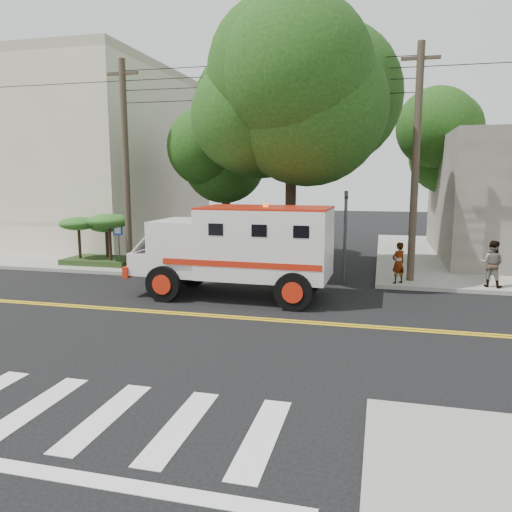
# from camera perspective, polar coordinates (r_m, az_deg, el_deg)

# --- Properties ---
(ground) EXTENTS (100.00, 100.00, 0.00)m
(ground) POSITION_cam_1_polar(r_m,az_deg,el_deg) (15.20, -6.16, -6.74)
(ground) COLOR black
(ground) RESTS_ON ground
(sidewalk_nw) EXTENTS (17.00, 17.00, 0.15)m
(sidewalk_nw) POSITION_cam_1_polar(r_m,az_deg,el_deg) (33.21, -20.13, 1.44)
(sidewalk_nw) COLOR gray
(sidewalk_nw) RESTS_ON ground
(building_left) EXTENTS (16.00, 14.00, 10.00)m
(building_left) POSITION_cam_1_polar(r_m,az_deg,el_deg) (35.36, -21.92, 10.01)
(building_left) COLOR beige
(building_left) RESTS_ON sidewalk_nw
(utility_pole_left) EXTENTS (0.28, 0.28, 9.00)m
(utility_pole_left) POSITION_cam_1_polar(r_m,az_deg,el_deg) (22.44, -14.64, 9.69)
(utility_pole_left) COLOR #382D23
(utility_pole_left) RESTS_ON ground
(utility_pole_right) EXTENTS (0.28, 0.28, 9.00)m
(utility_pole_right) POSITION_cam_1_polar(r_m,az_deg,el_deg) (19.95, 17.76, 9.69)
(utility_pole_right) COLOR #382D23
(utility_pole_right) RESTS_ON ground
(tree_main) EXTENTS (6.08, 5.70, 9.85)m
(tree_main) POSITION_cam_1_polar(r_m,az_deg,el_deg) (20.41, 5.23, 17.66)
(tree_main) COLOR black
(tree_main) RESTS_ON ground
(tree_left) EXTENTS (4.48, 4.20, 7.70)m
(tree_left) POSITION_cam_1_polar(r_m,az_deg,el_deg) (26.71, -2.96, 12.44)
(tree_left) COLOR black
(tree_left) RESTS_ON ground
(tree_right) EXTENTS (4.80, 4.50, 8.20)m
(tree_right) POSITION_cam_1_polar(r_m,az_deg,el_deg) (29.79, 21.77, 12.17)
(tree_right) COLOR black
(tree_right) RESTS_ON ground
(traffic_signal) EXTENTS (0.15, 0.18, 3.60)m
(traffic_signal) POSITION_cam_1_polar(r_m,az_deg,el_deg) (19.45, 10.17, 3.29)
(traffic_signal) COLOR #3F3F42
(traffic_signal) RESTS_ON ground
(accessibility_sign) EXTENTS (0.45, 0.10, 2.02)m
(accessibility_sign) POSITION_cam_1_polar(r_m,az_deg,el_deg) (23.04, -15.44, 1.82)
(accessibility_sign) COLOR #3F3F42
(accessibility_sign) RESTS_ON ground
(palm_planter) EXTENTS (3.52, 2.63, 2.36)m
(palm_planter) POSITION_cam_1_polar(r_m,az_deg,el_deg) (24.02, -17.51, 2.68)
(palm_planter) COLOR #1E3314
(palm_planter) RESTS_ON sidewalk_nw
(armored_truck) EXTENTS (6.95, 2.92, 3.14)m
(armored_truck) POSITION_cam_1_polar(r_m,az_deg,el_deg) (17.01, -1.81, 1.14)
(armored_truck) COLOR silver
(armored_truck) RESTS_ON ground
(pedestrian_a) EXTENTS (0.68, 0.65, 1.56)m
(pedestrian_a) POSITION_cam_1_polar(r_m,az_deg,el_deg) (19.48, 15.96, -0.75)
(pedestrian_a) COLOR gray
(pedestrian_a) RESTS_ON sidewalk_ne
(pedestrian_b) EXTENTS (1.01, 0.92, 1.70)m
(pedestrian_b) POSITION_cam_1_polar(r_m,az_deg,el_deg) (20.04, 25.36, -0.80)
(pedestrian_b) COLOR gray
(pedestrian_b) RESTS_ON sidewalk_ne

